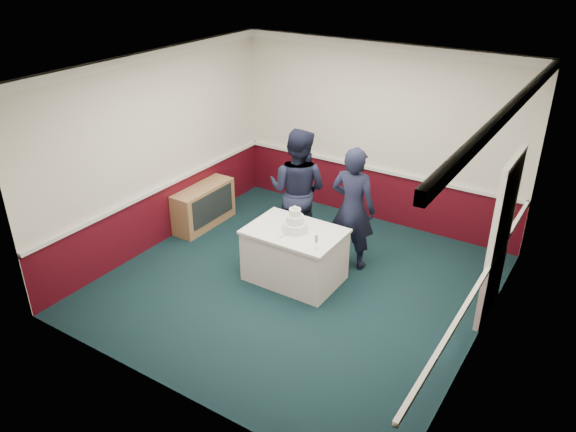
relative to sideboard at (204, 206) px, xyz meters
The scene contains 9 objects.
ground 2.41m from the sideboard, 17.15° to the right, with size 5.00×5.00×0.00m, color black.
room_shell 2.86m from the sideboard, ahead, with size 5.00×5.00×3.00m.
sideboard is the anchor object (origin of this frame).
cake_table 2.27m from the sideboard, 15.45° to the right, with size 1.32×0.92×0.79m.
wedding_cake 2.33m from the sideboard, 15.45° to the right, with size 0.35×0.35×0.36m.
cake_knife 2.34m from the sideboard, 20.46° to the right, with size 0.01×0.22×0.01m, color silver.
champagne_flute 2.88m from the sideboard, 18.22° to the right, with size 0.05×0.05×0.21m.
person_man 1.84m from the sideboard, ahead, with size 0.95×0.74×1.95m, color black.
person_woman 2.74m from the sideboard, ahead, with size 0.68×0.44×1.86m, color black.
Camera 1 is at (3.51, -5.72, 4.46)m, focal length 35.00 mm.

